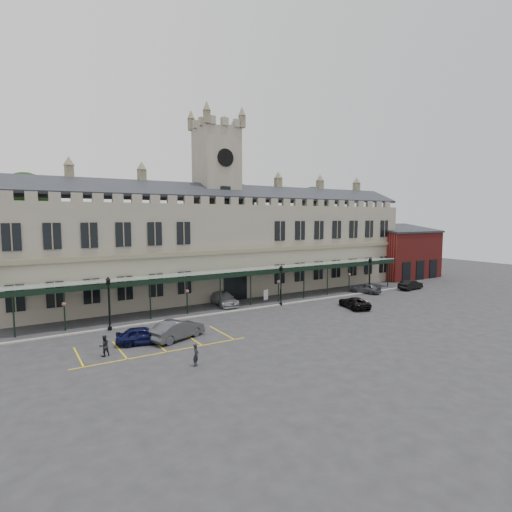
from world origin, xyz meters
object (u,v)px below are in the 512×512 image
lamp_post_left (109,298)px  traffic_cone (366,303)px  station_building (218,246)px  lamp_post_right (370,272)px  sign_board (266,295)px  car_right_b (411,285)px  car_taxi (224,299)px  car_van (354,303)px  car_left_a (143,335)px  car_right_a (365,288)px  clock_tower (217,197)px  person_b (104,346)px  car_left_b (177,330)px  person_a (196,355)px  lamp_post_mid (281,281)px

lamp_post_left → traffic_cone: size_ratio=6.60×
station_building → lamp_post_right: size_ratio=11.88×
sign_board → car_right_b: 22.28m
station_building → car_taxi: 9.25m
traffic_cone → car_taxi: (-14.15, 9.25, 0.39)m
sign_board → car_van: size_ratio=0.28×
car_left_a → car_right_a: 32.92m
clock_tower → car_left_a: clock_tower is taller
lamp_post_right → car_van: bearing=-147.9°
lamp_post_right → person_b: lamp_post_right is taller
clock_tower → traffic_cone: size_ratio=32.47×
car_left_b → car_right_a: car_left_b is taller
person_a → clock_tower: bearing=9.9°
station_building → lamp_post_mid: station_building is taller
car_left_a → car_van: size_ratio=0.93×
lamp_post_left → car_left_a: 6.23m
lamp_post_right → car_left_b: 30.23m
person_b → station_building: bearing=-149.5°
car_left_b → lamp_post_right: bearing=-100.7°
person_a → car_taxi: bearing=6.6°
car_left_b → car_right_b: (37.11, 4.67, -0.13)m
station_building → car_left_b: station_building is taller
clock_tower → car_right_a: (17.39, -10.52, -12.40)m
car_right_a → sign_board: bearing=-31.5°
station_building → person_a: station_building is taller
lamp_post_right → person_b: bearing=-169.4°
lamp_post_mid → sign_board: lamp_post_mid is taller
lamp_post_left → car_van: size_ratio=1.11×
traffic_cone → car_taxi: car_taxi is taller
clock_tower → car_left_a: size_ratio=5.83×
lamp_post_mid → person_a: size_ratio=3.03×
station_building → lamp_post_right: bearing=-32.2°
lamp_post_mid → traffic_cone: size_ratio=6.32×
clock_tower → car_taxi: 14.38m
car_right_b → person_a: bearing=100.4°
sign_board → person_a: size_ratio=0.80×
car_taxi → lamp_post_right: bearing=-7.4°
station_building → car_van: station_building is taller
traffic_cone → car_van: 2.10m
person_a → sign_board: bearing=-6.0°
car_right_b → person_b: 43.69m
sign_board → car_left_b: bearing=-160.3°
lamp_post_mid → person_a: lamp_post_mid is taller
car_left_b → lamp_post_left: bearing=15.1°
lamp_post_right → car_taxi: (-20.12, 4.25, -2.23)m
traffic_cone → car_right_b: (13.45, 4.10, 0.34)m
lamp_post_left → car_right_a: 33.93m
clock_tower → lamp_post_left: clock_tower is taller
sign_board → person_a: person_a is taller
clock_tower → car_taxi: size_ratio=4.71×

